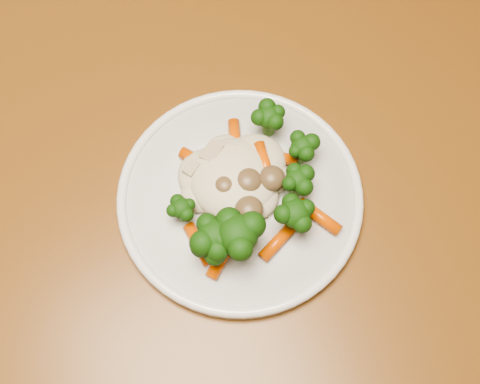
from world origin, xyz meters
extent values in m
cube|color=brown|center=(0.25, 0.32, 0.73)|extent=(1.49, 1.27, 0.04)
cylinder|color=white|center=(0.25, 0.29, 0.76)|extent=(0.24, 0.24, 0.01)
ellipsoid|color=beige|center=(0.25, 0.31, 0.78)|extent=(0.10, 0.09, 0.04)
ellipsoid|color=black|center=(0.20, 0.25, 0.78)|extent=(0.05, 0.05, 0.04)
ellipsoid|color=black|center=(0.23, 0.24, 0.79)|extent=(0.06, 0.06, 0.05)
ellipsoid|color=black|center=(0.28, 0.24, 0.78)|extent=(0.05, 0.05, 0.04)
ellipsoid|color=black|center=(0.30, 0.28, 0.78)|extent=(0.04, 0.04, 0.03)
ellipsoid|color=black|center=(0.32, 0.31, 0.78)|extent=(0.04, 0.04, 0.03)
ellipsoid|color=black|center=(0.31, 0.35, 0.78)|extent=(0.04, 0.04, 0.04)
ellipsoid|color=black|center=(0.19, 0.30, 0.78)|extent=(0.03, 0.03, 0.03)
ellipsoid|color=black|center=(0.21, 0.25, 0.79)|extent=(0.05, 0.05, 0.05)
cylinder|color=#EB5905|center=(0.23, 0.34, 0.77)|extent=(0.04, 0.05, 0.01)
cylinder|color=#EB5905|center=(0.27, 0.35, 0.77)|extent=(0.03, 0.05, 0.01)
cylinder|color=#EB5905|center=(0.30, 0.32, 0.77)|extent=(0.05, 0.04, 0.01)
cylinder|color=#EB5905|center=(0.19, 0.26, 0.77)|extent=(0.02, 0.04, 0.01)
cylinder|color=#EB5905|center=(0.21, 0.24, 0.77)|extent=(0.04, 0.04, 0.01)
cylinder|color=#EB5905|center=(0.26, 0.23, 0.77)|extent=(0.04, 0.03, 0.01)
cylinder|color=#EB5905|center=(0.31, 0.24, 0.77)|extent=(0.03, 0.05, 0.01)
cylinder|color=#EB5905|center=(0.28, 0.31, 0.78)|extent=(0.02, 0.05, 0.01)
ellipsoid|color=brown|center=(0.26, 0.30, 0.78)|extent=(0.03, 0.03, 0.02)
ellipsoid|color=brown|center=(0.28, 0.29, 0.78)|extent=(0.03, 0.03, 0.02)
ellipsoid|color=brown|center=(0.24, 0.30, 0.78)|extent=(0.02, 0.02, 0.02)
ellipsoid|color=brown|center=(0.25, 0.27, 0.78)|extent=(0.03, 0.03, 0.02)
cube|color=tan|center=(0.24, 0.34, 0.78)|extent=(0.03, 0.03, 0.01)
cube|color=tan|center=(0.26, 0.34, 0.78)|extent=(0.02, 0.02, 0.01)
cube|color=tan|center=(0.22, 0.33, 0.78)|extent=(0.02, 0.02, 0.01)
camera|label=1|loc=(0.16, 0.08, 1.31)|focal=45.00mm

